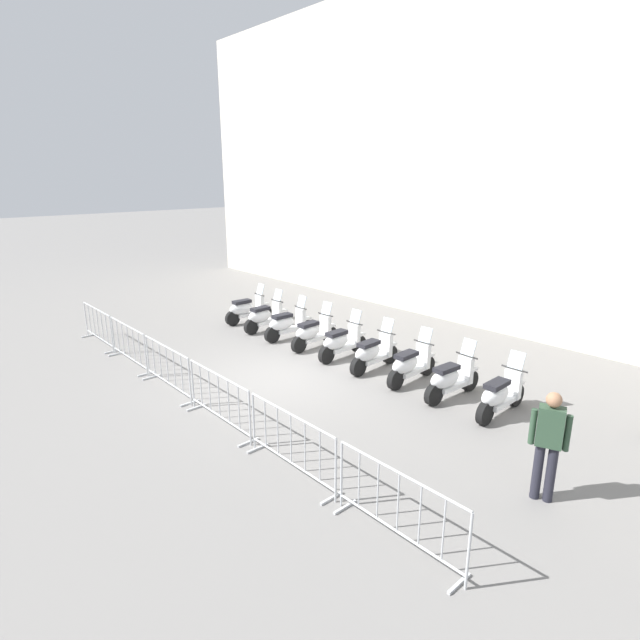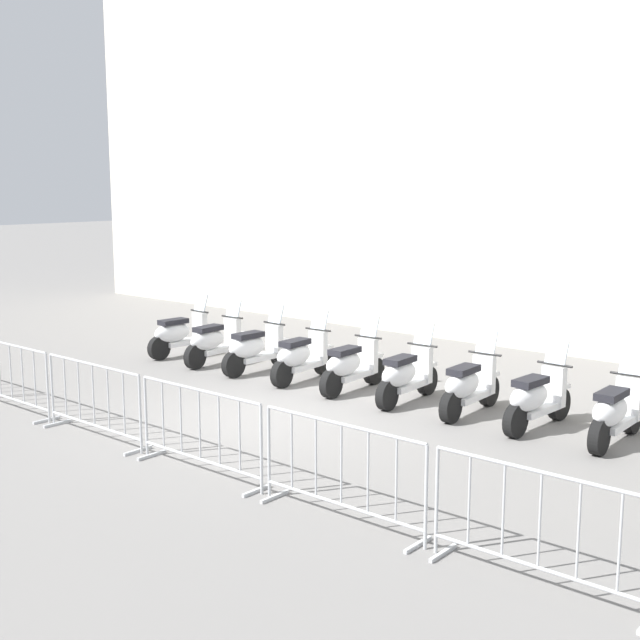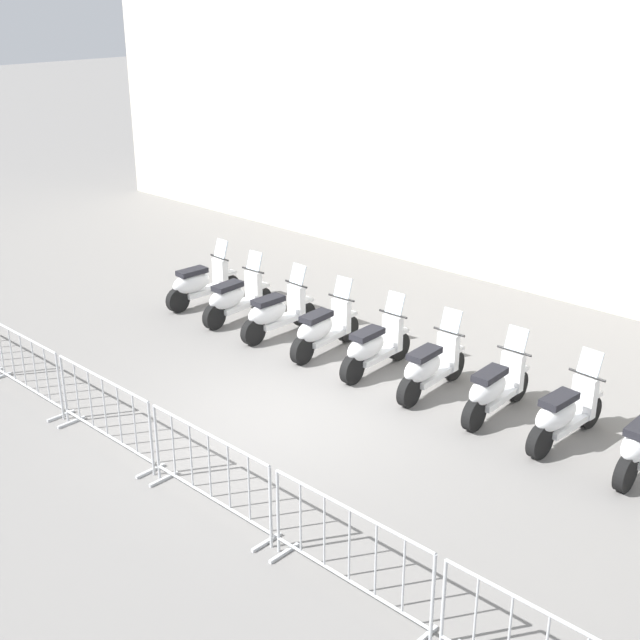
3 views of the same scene
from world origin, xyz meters
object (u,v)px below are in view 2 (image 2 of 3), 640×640
motorcycle_5 (405,376)px  barrier_segment_1 (11,378)px  motorcycle_2 (255,349)px  motorcycle_6 (468,386)px  barrier_segment_2 (94,401)px  motorcycle_3 (301,357)px  motorcycle_1 (215,342)px  motorcycle_0 (180,334)px  motorcycle_8 (615,412)px  barrier_segment_5 (539,530)px  barrier_segment_3 (200,432)px  motorcycle_4 (351,366)px  motorcycle_7 (536,399)px  barrier_segment_4 (341,473)px

motorcycle_5 → barrier_segment_1: (-4.72, -4.04, 0.07)m
motorcycle_2 → motorcycle_6: 4.53m
motorcycle_5 → barrier_segment_1: bearing=-139.4°
barrier_segment_2 → motorcycle_3: bearing=86.6°
motorcycle_1 → motorcycle_5: size_ratio=1.00×
motorcycle_2 → motorcycle_3: (1.14, -0.05, 0.00)m
motorcycle_0 → motorcycle_8: same height
motorcycle_6 → barrier_segment_5: size_ratio=0.81×
motorcycle_5 → barrier_segment_5: motorcycle_5 is taller
motorcycle_1 → barrier_segment_3: size_ratio=0.81×
motorcycle_1 → barrier_segment_2: size_ratio=0.81×
motorcycle_8 → barrier_segment_1: size_ratio=0.81×
motorcycle_4 → motorcycle_3: bearing=176.5°
barrier_segment_5 → motorcycle_0: bearing=152.5°
motorcycle_4 → barrier_segment_3: size_ratio=0.81×
motorcycle_3 → barrier_segment_1: size_ratio=0.81×
motorcycle_2 → barrier_segment_2: (0.88, -4.39, 0.07)m
barrier_segment_1 → barrier_segment_3: (4.40, -0.29, 0.00)m
motorcycle_6 → motorcycle_7: size_ratio=1.00×
motorcycle_0 → barrier_segment_5: motorcycle_0 is taller
motorcycle_4 → barrier_segment_3: motorcycle_4 is taller
motorcycle_2 → motorcycle_5: bearing=-3.4°
motorcycle_0 → motorcycle_6: (6.78, -0.47, 0.00)m
motorcycle_1 → motorcycle_2: same height
motorcycle_6 → motorcycle_8: bearing=-3.9°
barrier_segment_1 → motorcycle_6: bearing=34.5°
barrier_segment_3 → barrier_segment_4: size_ratio=1.00×
motorcycle_1 → barrier_segment_5: 9.90m
motorcycle_0 → barrier_segment_2: size_ratio=0.81×
motorcycle_7 → barrier_segment_3: 4.92m
motorcycle_7 → barrier_segment_4: size_ratio=0.81×
motorcycle_0 → motorcycle_5: size_ratio=1.00×
motorcycle_2 → motorcycle_7: same height
barrier_segment_2 → motorcycle_8: bearing=34.2°
motorcycle_5 → motorcycle_7: bearing=-3.4°
motorcycle_0 → barrier_segment_1: size_ratio=0.81×
motorcycle_3 → motorcycle_8: bearing=-3.4°
motorcycle_5 → barrier_segment_2: size_ratio=0.81×
barrier_segment_2 → barrier_segment_3: size_ratio=1.00×
barrier_segment_1 → motorcycle_1: bearing=87.3°
motorcycle_4 → barrier_segment_4: bearing=-56.5°
motorcycle_0 → motorcycle_8: (9.03, -0.63, 0.00)m
motorcycle_4 → motorcycle_8: 4.52m
motorcycle_8 → motorcycle_6: bearing=176.1°
motorcycle_4 → barrier_segment_4: size_ratio=0.81×
motorcycle_4 → barrier_segment_4: 5.46m
motorcycle_3 → barrier_segment_2: motorcycle_3 is taller
motorcycle_3 → motorcycle_4: bearing=-3.5°
motorcycle_1 → motorcycle_2: 1.12m
motorcycle_1 → motorcycle_8: 7.91m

